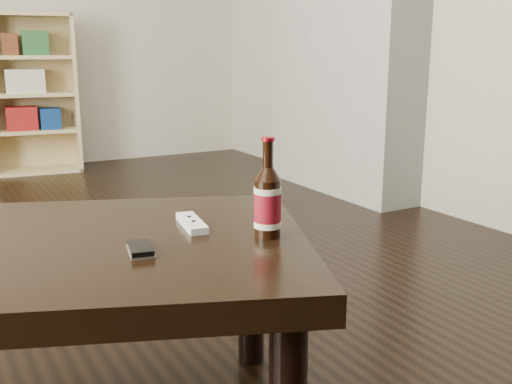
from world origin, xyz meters
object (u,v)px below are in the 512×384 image
coffee_table (19,270)px  phone (141,249)px  remote (192,223)px  bookshelf (31,91)px  beer_bottle (268,202)px

coffee_table → phone: 0.30m
coffee_table → remote: 0.40m
coffee_table → phone: bearing=-42.3°
bookshelf → coffee_table: (-0.59, -3.34, -0.18)m
remote → coffee_table: bearing=178.5°
beer_bottle → coffee_table: bearing=155.7°
phone → remote: 0.21m
beer_bottle → phone: (-0.29, 0.03, -0.07)m
beer_bottle → phone: beer_bottle is taller
beer_bottle → bookshelf: bearing=88.7°
coffee_table → remote: bearing=-10.6°
coffee_table → phone: phone is taller
coffee_table → beer_bottle: (0.51, -0.23, 0.14)m
bookshelf → remote: bearing=-85.6°
phone → remote: (0.17, 0.13, 0.00)m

